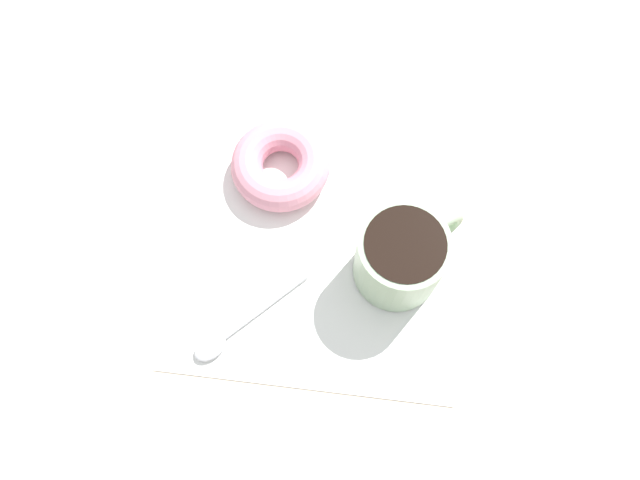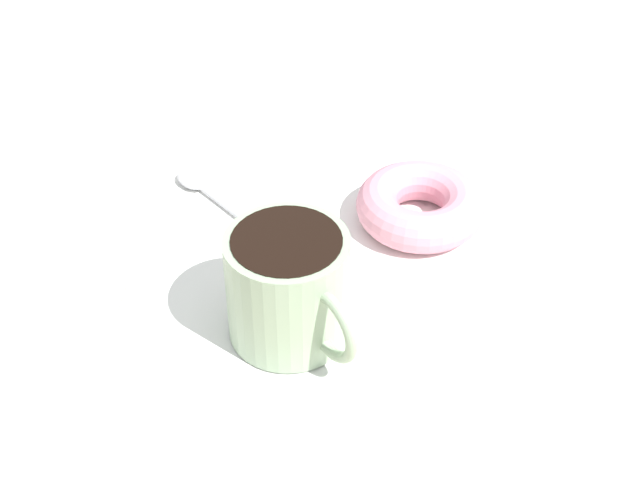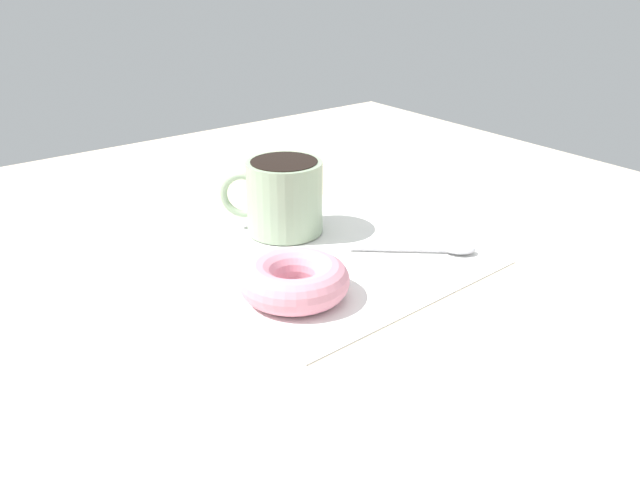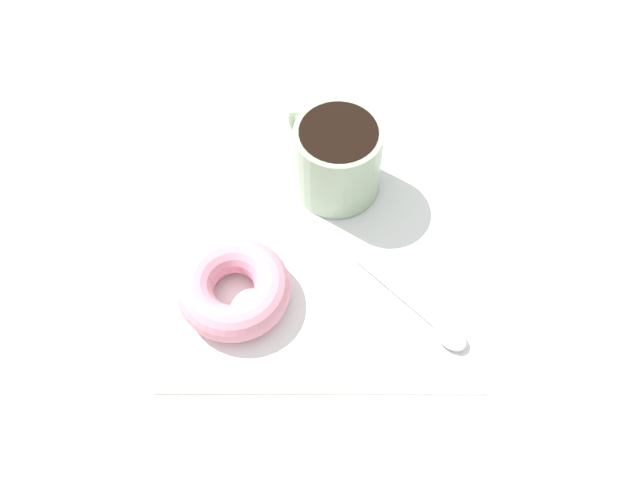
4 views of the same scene
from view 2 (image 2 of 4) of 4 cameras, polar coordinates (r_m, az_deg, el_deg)
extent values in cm
cube|color=beige|center=(77.33, 1.00, -1.10)|extent=(120.00, 120.00, 2.00)
cube|color=white|center=(75.31, 0.00, -1.26)|extent=(33.37, 33.37, 0.30)
cylinder|color=#9EB793|center=(66.07, -2.07, -3.01)|extent=(9.25, 9.25, 8.85)
cylinder|color=black|center=(63.29, -2.16, -0.19)|extent=(8.05, 8.05, 0.60)
torus|color=#9EB793|center=(63.09, 0.64, -5.52)|extent=(4.78, 4.78, 5.86)
torus|color=pink|center=(78.41, 6.42, 2.21)|extent=(11.23, 11.23, 3.62)
ellipsoid|color=silver|center=(84.24, -8.17, 3.87)|extent=(4.17, 4.29, 0.90)
cylinder|color=silver|center=(79.69, -5.32, 1.61)|extent=(7.93, 9.09, 0.56)
camera|label=1|loc=(0.62, -34.51, 50.42)|focal=35.00mm
camera|label=3|loc=(1.22, 29.43, 28.27)|focal=40.00mm
camera|label=4|loc=(0.96, 2.13, 48.35)|focal=40.00mm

